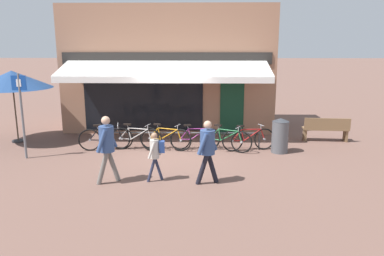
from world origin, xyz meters
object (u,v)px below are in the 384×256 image
Objects in this scene: parking_sign at (21,108)px; park_bench at (326,129)px; bicycle_black at (106,139)px; bicycle_red at (248,139)px; pedestrian_second_adult at (107,143)px; bicycle_purple at (195,138)px; litter_bin at (280,135)px; bicycle_orange at (165,138)px; cafe_parasol at (12,80)px; bicycle_green at (225,139)px; pedestrian_child at (156,151)px; bicycle_silver at (135,138)px; pedestrian_adult at (207,146)px.

park_bench is at bearing 13.10° from parking_sign.
bicycle_red is (4.70, 0.10, -0.01)m from bicycle_black.
bicycle_red is 1.04× the size of pedestrian_second_adult.
litter_bin reaches higher than bicycle_purple.
cafe_parasol is (-5.38, 0.91, 1.84)m from bicycle_orange.
bicycle_orange is (1.95, 0.11, -0.00)m from bicycle_black.
parking_sign is (-4.19, -1.05, 1.19)m from bicycle_orange.
pedestrian_second_adult is (-1.16, -3.03, 0.66)m from bicycle_orange.
parking_sign is (-2.24, -0.94, 1.19)m from bicycle_black.
parking_sign reaches higher than bicycle_purple.
bicycle_orange is 1.06× the size of bicycle_green.
pedestrian_child is at bearing -34.87° from cafe_parasol.
pedestrian_adult reaches higher than bicycle_silver.
pedestrian_child reaches higher than litter_bin.
bicycle_black is 3.09m from pedestrian_second_adult.
pedestrian_adult reaches higher than bicycle_red.
pedestrian_adult reaches higher than bicycle_black.
bicycle_red is at bearing -9.22° from bicycle_black.
bicycle_black is 1.09× the size of park_bench.
bicycle_black is 0.97× the size of bicycle_silver.
pedestrian_child is at bearing 179.69° from pedestrian_second_adult.
bicycle_black is 0.98× the size of bicycle_red.
pedestrian_second_adult is at bearing -132.82° from bicycle_purple.
bicycle_red is at bearing 167.98° from litter_bin.
park_bench is (6.85, 4.28, -0.58)m from pedestrian_second_adult.
parking_sign is at bearing -163.31° from park_bench.
cafe_parasol is at bearing -50.35° from pedestrian_second_adult.
pedestrian_second_adult reaches higher than bicycle_green.
pedestrian_second_adult is 5.89m from cafe_parasol.
bicycle_black is 0.99× the size of bicycle_orange.
pedestrian_adult is at bearing -41.62° from bicycle_silver.
pedestrian_adult is at bearing -51.86° from bicycle_black.
bicycle_silver is at bearing -11.95° from cafe_parasol.
litter_bin is 9.34m from cafe_parasol.
pedestrian_child reaches higher than park_bench.
bicycle_green is at bearing 175.52° from litter_bin.
cafe_parasol is at bearing -174.85° from bicycle_orange.
bicycle_silver is 1.04× the size of pedestrian_second_adult.
parking_sign is at bearing 175.95° from bicycle_red.
park_bench is at bearing 36.92° from litter_bin.
bicycle_purple is at bearing -6.98° from cafe_parasol.
litter_bin is (2.39, 2.80, -0.41)m from pedestrian_adult.
cafe_parasol is (-5.43, 3.78, 1.42)m from pedestrian_child.
pedestrian_child is 6.77m from cafe_parasol.
pedestrian_child is at bearing -144.26° from litter_bin.
pedestrian_second_adult is at bearing 8.76° from pedestrian_adult.
cafe_parasol is at bearing 121.37° from parking_sign.
litter_bin is 8.04m from parking_sign.
bicycle_silver is at bearing 175.91° from bicycle_purple.
parking_sign is at bearing -147.62° from bicycle_green.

